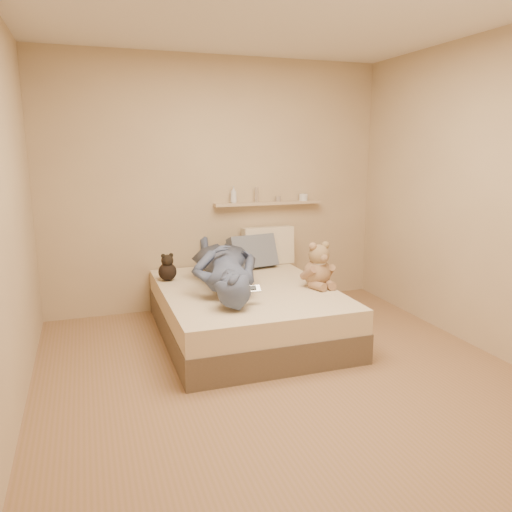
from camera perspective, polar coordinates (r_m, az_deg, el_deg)
name	(u,v)px	position (r m, az deg, el deg)	size (l,w,h in m)	color
room	(286,205)	(3.50, 3.48, 5.86)	(3.80, 3.80, 3.80)	#8E6649
bed	(246,311)	(4.59, -1.14, -6.33)	(1.50, 1.90, 0.45)	brown
game_console	(251,289)	(4.00, -0.56, -3.79)	(0.15, 0.07, 0.05)	#B0B3B7
teddy_bear	(318,268)	(4.54, 7.13, -1.41)	(0.34, 0.33, 0.42)	#947051
dark_plush	(167,269)	(4.80, -10.09, -1.45)	(0.17, 0.17, 0.27)	black
pillow_cream	(268,246)	(5.40, 1.36, 1.20)	(0.55, 0.16, 0.40)	beige
pillow_grey	(253,252)	(5.21, -0.39, 0.45)	(0.50, 0.14, 0.34)	slate
person	(224,265)	(4.54, -3.67, -0.99)	(0.60, 1.66, 0.40)	#434D69
wall_shelf	(268,203)	(5.42, 1.43, 6.05)	(1.20, 0.12, 0.03)	tan
shelf_bottles	(265,196)	(5.40, 1.03, 6.88)	(0.89, 0.09, 0.18)	silver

